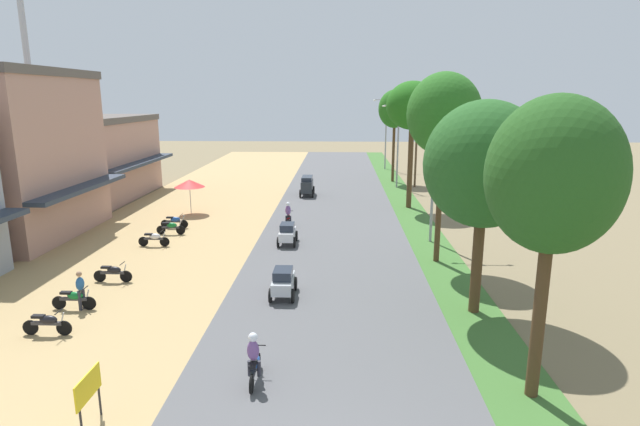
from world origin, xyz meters
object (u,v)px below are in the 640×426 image
vendor_umbrella (189,183)px  streetlamp_far (386,129)px  parked_motorbike_second (74,298)px  parked_motorbike_nearest (47,322)px  car_hatchback_white (287,233)px  parked_motorbike_fifth (171,227)px  motorbike_foreground_rider (254,359)px  median_tree_second (484,165)px  parked_motorbike_fourth (154,238)px  median_tree_fifth (395,109)px  median_tree_fourth (412,107)px  pedestrian_on_shoulder (81,288)px  median_tree_nearest (554,177)px  street_signboard (88,390)px  motorbike_ahead_second (288,215)px  median_tree_third (444,115)px  parked_motorbike_third (113,272)px  streetlamp_mid (398,140)px  parked_motorbike_sixth (175,221)px  utility_pole_near (417,139)px  car_hatchback_silver (283,281)px  car_van_charcoal (307,185)px  streetlamp_near (434,164)px

vendor_umbrella → streetlamp_far: streetlamp_far is taller
parked_motorbike_second → parked_motorbike_nearest: bearing=-85.1°
vendor_umbrella → car_hatchback_white: (7.93, -7.70, -1.56)m
parked_motorbike_fifth → motorbike_foreground_rider: motorbike_foreground_rider is taller
parked_motorbike_fifth → median_tree_second: (15.91, -10.97, 5.40)m
parked_motorbike_fourth → median_tree_fifth: bearing=55.8°
median_tree_second → median_tree_fourth: median_tree_fourth is taller
pedestrian_on_shoulder → median_tree_nearest: median_tree_nearest is taller
parked_motorbike_fifth → street_signboard: 19.16m
motorbike_ahead_second → median_tree_fourth: bearing=35.9°
parked_motorbike_nearest → vendor_umbrella: 19.62m
parked_motorbike_second → median_tree_fifth: median_tree_fifth is taller
street_signboard → median_tree_third: bearing=50.8°
parked_motorbike_third → streetlamp_mid: streetlamp_mid is taller
parked_motorbike_sixth → median_tree_second: (16.17, -12.51, 5.40)m
parked_motorbike_fourth → utility_pole_near: (17.83, 20.64, 4.00)m
median_tree_fifth → car_hatchback_silver: median_tree_fifth is taller
streetlamp_far → parked_motorbike_nearest: bearing=-109.9°
parked_motorbike_third → median_tree_nearest: bearing=-27.9°
streetlamp_far → motorbike_foreground_rider: 47.62m
car_hatchback_white → motorbike_foreground_rider: size_ratio=1.11×
parked_motorbike_fourth → motorbike_ahead_second: size_ratio=1.00×
car_van_charcoal → street_signboard: bearing=-96.5°
streetlamp_near → utility_pole_near: (1.79, 18.96, -0.12)m
median_tree_fifth → utility_pole_near: 4.39m
median_tree_second → car_van_charcoal: bearing=108.9°
median_tree_second → pedestrian_on_shoulder: bearing=-178.4°
parked_motorbike_nearest → parked_motorbike_sixth: bearing=91.1°
median_tree_fourth → utility_pole_near: size_ratio=1.10×
parked_motorbike_fifth → car_van_charcoal: car_van_charcoal is taller
street_signboard → median_tree_fourth: (11.81, 27.32, 6.65)m
median_tree_fifth → motorbike_foreground_rider: (-7.90, -37.51, -6.40)m
parked_motorbike_fourth → median_tree_nearest: 22.33m
parked_motorbike_fifth → vendor_umbrella: size_ratio=0.71×
parked_motorbike_fourth → streetlamp_near: streetlamp_near is taller
parked_motorbike_fourth → streetlamp_mid: size_ratio=0.23×
car_hatchback_silver → pedestrian_on_shoulder: bearing=-168.2°
parked_motorbike_sixth → utility_pole_near: size_ratio=0.21×
parked_motorbike_sixth → median_tree_second: median_tree_second is taller
motorbike_foreground_rider → car_van_charcoal: bearing=90.6°
median_tree_third → car_hatchback_white: bearing=161.2°
parked_motorbike_nearest → parked_motorbike_second: 2.25m
pedestrian_on_shoulder → median_tree_fifth: size_ratio=0.18×
median_tree_fourth → car_van_charcoal: median_tree_fourth is taller
median_tree_third → streetlamp_mid: bearing=89.1°
parked_motorbike_nearest → motorbike_foreground_rider: motorbike_foreground_rider is taller
median_tree_fifth → streetlamp_mid: size_ratio=1.17×
median_tree_third → parked_motorbike_second: bearing=-156.5°
median_tree_fourth → car_van_charcoal: size_ratio=3.98×
street_signboard → streetlamp_near: streetlamp_near is taller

